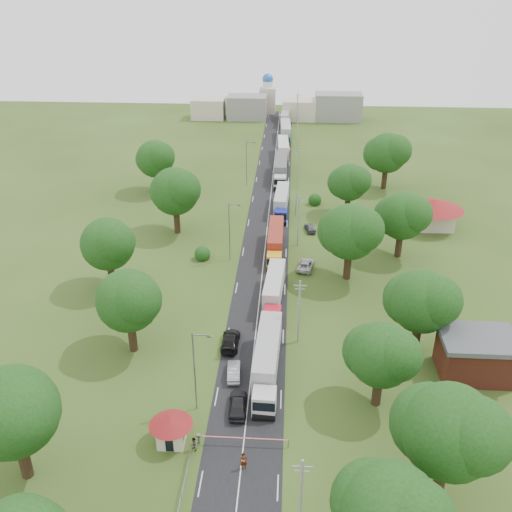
# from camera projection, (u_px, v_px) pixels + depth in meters

# --- Properties ---
(ground) EXTENTS (260.00, 260.00, 0.00)m
(ground) POSITION_uv_depth(u_px,v_px,m) (258.00, 311.00, 79.35)
(ground) COLOR #2E4316
(ground) RESTS_ON ground
(road) EXTENTS (8.00, 200.00, 0.04)m
(road) POSITION_uv_depth(u_px,v_px,m) (265.00, 247.00, 97.10)
(road) COLOR black
(road) RESTS_ON ground
(boom_barrier) EXTENTS (9.22, 0.35, 1.18)m
(boom_barrier) POSITION_uv_depth(u_px,v_px,m) (230.00, 438.00, 56.83)
(boom_barrier) COLOR slate
(boom_barrier) RESTS_ON ground
(guard_booth) EXTENTS (4.40, 4.40, 3.45)m
(guard_booth) POSITION_uv_depth(u_px,v_px,m) (171.00, 426.00, 56.57)
(guard_booth) COLOR beige
(guard_booth) RESTS_ON ground
(info_sign) EXTENTS (0.12, 3.10, 4.10)m
(info_sign) POSITION_uv_depth(u_px,v_px,m) (296.00, 199.00, 108.75)
(info_sign) COLOR slate
(info_sign) RESTS_ON ground
(pole_0) EXTENTS (1.60, 0.24, 9.00)m
(pole_0) POSITION_uv_depth(u_px,v_px,m) (301.00, 499.00, 45.84)
(pole_0) COLOR gray
(pole_0) RESTS_ON ground
(pole_1) EXTENTS (1.60, 0.24, 9.00)m
(pole_1) POSITION_uv_depth(u_px,v_px,m) (299.00, 311.00, 70.69)
(pole_1) COLOR gray
(pole_1) RESTS_ON ground
(pole_2) EXTENTS (1.60, 0.24, 9.00)m
(pole_2) POSITION_uv_depth(u_px,v_px,m) (298.00, 220.00, 95.54)
(pole_2) COLOR gray
(pole_2) RESTS_ON ground
(pole_3) EXTENTS (1.60, 0.24, 9.00)m
(pole_3) POSITION_uv_depth(u_px,v_px,m) (298.00, 167.00, 120.39)
(pole_3) COLOR gray
(pole_3) RESTS_ON ground
(pole_4) EXTENTS (1.60, 0.24, 9.00)m
(pole_4) POSITION_uv_depth(u_px,v_px,m) (298.00, 132.00, 145.24)
(pole_4) COLOR gray
(pole_4) RESTS_ON ground
(pole_5) EXTENTS (1.60, 0.24, 9.00)m
(pole_5) POSITION_uv_depth(u_px,v_px,m) (297.00, 108.00, 170.09)
(pole_5) COLOR gray
(pole_5) RESTS_ON ground
(lamp_0) EXTENTS (2.03, 0.22, 10.00)m
(lamp_0) POSITION_uv_depth(u_px,v_px,m) (196.00, 368.00, 59.36)
(lamp_0) COLOR slate
(lamp_0) RESTS_ON ground
(lamp_1) EXTENTS (2.03, 0.22, 10.00)m
(lamp_1) POSITION_uv_depth(u_px,v_px,m) (230.00, 229.00, 90.42)
(lamp_1) COLOR slate
(lamp_1) RESTS_ON ground
(lamp_2) EXTENTS (2.03, 0.22, 10.00)m
(lamp_2) POSITION_uv_depth(u_px,v_px,m) (247.00, 161.00, 121.48)
(lamp_2) COLOR slate
(lamp_2) RESTS_ON ground
(tree_0) EXTENTS (8.80, 8.80, 11.07)m
(tree_0) POSITION_uv_depth(u_px,v_px,m) (391.00, 512.00, 41.79)
(tree_0) COLOR #382616
(tree_0) RESTS_ON ground
(tree_1) EXTENTS (9.60, 9.60, 12.05)m
(tree_1) POSITION_uv_depth(u_px,v_px,m) (449.00, 430.00, 48.28)
(tree_1) COLOR #382616
(tree_1) RESTS_ON ground
(tree_2) EXTENTS (8.00, 8.00, 10.10)m
(tree_2) POSITION_uv_depth(u_px,v_px,m) (381.00, 354.00, 59.70)
(tree_2) COLOR #382616
(tree_2) RESTS_ON ground
(tree_3) EXTENTS (8.80, 8.80, 11.07)m
(tree_3) POSITION_uv_depth(u_px,v_px,m) (421.00, 301.00, 67.97)
(tree_3) COLOR #382616
(tree_3) RESTS_ON ground
(tree_4) EXTENTS (9.60, 9.60, 12.05)m
(tree_4) POSITION_uv_depth(u_px,v_px,m) (350.00, 231.00, 84.06)
(tree_4) COLOR #382616
(tree_4) RESTS_ON ground
(tree_5) EXTENTS (8.80, 8.80, 11.07)m
(tree_5) POSITION_uv_depth(u_px,v_px,m) (402.00, 216.00, 90.93)
(tree_5) COLOR #382616
(tree_5) RESTS_ON ground
(tree_6) EXTENTS (8.00, 8.00, 10.10)m
(tree_6) POSITION_uv_depth(u_px,v_px,m) (349.00, 182.00, 106.68)
(tree_6) COLOR #382616
(tree_6) RESTS_ON ground
(tree_7) EXTENTS (9.60, 9.60, 12.05)m
(tree_7) POSITION_uv_depth(u_px,v_px,m) (387.00, 153.00, 118.95)
(tree_7) COLOR #382616
(tree_7) RESTS_ON ground
(tree_9) EXTENTS (9.60, 9.60, 12.05)m
(tree_9) POSITION_uv_depth(u_px,v_px,m) (13.00, 410.00, 50.40)
(tree_9) COLOR #382616
(tree_9) RESTS_ON ground
(tree_10) EXTENTS (8.80, 8.80, 11.07)m
(tree_10) POSITION_uv_depth(u_px,v_px,m) (128.00, 300.00, 68.15)
(tree_10) COLOR #382616
(tree_10) RESTS_ON ground
(tree_11) EXTENTS (8.80, 8.80, 11.07)m
(tree_11) POSITION_uv_depth(u_px,v_px,m) (108.00, 243.00, 81.85)
(tree_11) COLOR #382616
(tree_11) RESTS_ON ground
(tree_12) EXTENTS (9.60, 9.60, 12.05)m
(tree_12) POSITION_uv_depth(u_px,v_px,m) (175.00, 191.00, 98.99)
(tree_12) COLOR #382616
(tree_12) RESTS_ON ground
(tree_13) EXTENTS (8.80, 8.80, 11.07)m
(tree_13) POSITION_uv_depth(u_px,v_px,m) (155.00, 159.00, 117.46)
(tree_13) COLOR #382616
(tree_13) RESTS_ON ground
(house_brick) EXTENTS (8.60, 6.60, 5.20)m
(house_brick) POSITION_uv_depth(u_px,v_px,m) (476.00, 355.00, 66.04)
(house_brick) COLOR maroon
(house_brick) RESTS_ON ground
(house_cream) EXTENTS (10.08, 10.08, 5.80)m
(house_cream) POSITION_uv_depth(u_px,v_px,m) (434.00, 209.00, 102.64)
(house_cream) COLOR beige
(house_cream) RESTS_ON ground
(distant_town) EXTENTS (52.00, 8.00, 8.00)m
(distant_town) POSITION_uv_depth(u_px,v_px,m) (282.00, 108.00, 175.34)
(distant_town) COLOR gray
(distant_town) RESTS_ON ground
(church) EXTENTS (5.00, 5.00, 12.30)m
(church) POSITION_uv_depth(u_px,v_px,m) (268.00, 96.00, 181.83)
(church) COLOR beige
(church) RESTS_ON ground
(truck_0) EXTENTS (3.07, 15.20, 4.20)m
(truck_0) POSITION_uv_depth(u_px,v_px,m) (267.00, 359.00, 65.99)
(truck_0) COLOR silver
(truck_0) RESTS_ON ground
(truck_1) EXTENTS (2.99, 13.52, 3.73)m
(truck_1) POSITION_uv_depth(u_px,v_px,m) (274.00, 290.00, 80.45)
(truck_1) COLOR red
(truck_1) RESTS_ON ground
(truck_2) EXTENTS (2.41, 13.90, 3.85)m
(truck_2) POSITION_uv_depth(u_px,v_px,m) (275.00, 241.00, 94.51)
(truck_2) COLOR #F7AA1D
(truck_2) RESTS_ON ground
(truck_3) EXTENTS (2.84, 13.80, 3.82)m
(truck_3) POSITION_uv_depth(u_px,v_px,m) (282.00, 202.00, 110.25)
(truck_3) COLOR navy
(truck_3) RESTS_ON ground
(truck_4) EXTENTS (2.77, 15.63, 4.33)m
(truck_4) POSITION_uv_depth(u_px,v_px,m) (281.00, 169.00, 126.86)
(truck_4) COLOR silver
(truck_4) RESTS_ON ground
(truck_5) EXTENTS (3.06, 14.72, 4.07)m
(truck_5) POSITION_uv_depth(u_px,v_px,m) (283.00, 150.00, 140.31)
(truck_5) COLOR #A33E19
(truck_5) RESTS_ON ground
(truck_6) EXTENTS (3.08, 15.06, 4.16)m
(truck_6) POSITION_uv_depth(u_px,v_px,m) (286.00, 132.00, 155.28)
(truck_6) COLOR #20572F
(truck_6) RESTS_ON ground
(truck_7) EXTENTS (2.76, 13.51, 3.74)m
(truck_7) POSITION_uv_depth(u_px,v_px,m) (285.00, 118.00, 169.85)
(truck_7) COLOR silver
(truck_7) RESTS_ON ground
(car_lane_front) EXTENTS (2.14, 4.87, 1.63)m
(car_lane_front) POSITION_uv_depth(u_px,v_px,m) (238.00, 404.00, 61.28)
(car_lane_front) COLOR black
(car_lane_front) RESTS_ON ground
(car_lane_mid) EXTENTS (1.80, 4.29, 1.38)m
(car_lane_mid) POSITION_uv_depth(u_px,v_px,m) (234.00, 371.00, 66.44)
(car_lane_mid) COLOR #A0A2A8
(car_lane_mid) RESTS_ON ground
(car_lane_rear) EXTENTS (2.19, 5.36, 1.55)m
(car_lane_rear) POSITION_uv_depth(u_px,v_px,m) (230.00, 341.00, 71.72)
(car_lane_rear) COLOR black
(car_lane_rear) RESTS_ON ground
(car_verge_near) EXTENTS (3.21, 5.31, 1.38)m
(car_verge_near) POSITION_uv_depth(u_px,v_px,m) (306.00, 265.00, 89.97)
(car_verge_near) COLOR #BABABA
(car_verge_near) RESTS_ON ground
(car_verge_far) EXTENTS (2.33, 4.13, 1.33)m
(car_verge_far) POSITION_uv_depth(u_px,v_px,m) (310.00, 228.00, 102.65)
(car_verge_far) COLOR #525359
(car_verge_far) RESTS_ON ground
(pedestrian_near) EXTENTS (0.79, 0.62, 1.90)m
(pedestrian_near) POSITION_uv_depth(u_px,v_px,m) (244.00, 462.00, 54.08)
(pedestrian_near) COLOR gray
(pedestrian_near) RESTS_ON ground
(pedestrian_booth) EXTENTS (0.96, 0.99, 1.61)m
(pedestrian_booth) POSITION_uv_depth(u_px,v_px,m) (194.00, 445.00, 56.17)
(pedestrian_booth) COLOR gray
(pedestrian_booth) RESTS_ON ground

